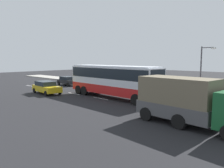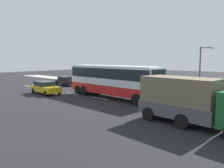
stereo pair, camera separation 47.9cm
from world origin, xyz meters
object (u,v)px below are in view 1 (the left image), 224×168
Objects in this scene: coach_bus at (112,78)px; car_black_sedan at (67,81)px; street_lamp at (203,67)px; cargo_truck at (189,100)px; pedestrian_near_curb at (191,85)px; car_yellow_taxi at (46,87)px.

car_black_sedan is at bearing 168.64° from coach_bus.
car_black_sedan is at bearing -166.48° from street_lamp.
coach_bus is 2.16× the size of street_lamp.
street_lamp is (-4.16, 12.54, 1.79)m from cargo_truck.
cargo_truck reaches higher than pedestrian_near_curb.
coach_bus reaches higher than car_black_sedan.
coach_bus is 10.82m from street_lamp.
pedestrian_near_curb is at bearing 146.73° from street_lamp.
car_black_sedan is at bearing -151.50° from pedestrian_near_curb.
pedestrian_near_curb is 0.28× the size of street_lamp.
cargo_truck is 19.08m from car_yellow_taxi.
car_yellow_taxi is at bearing -124.51° from pedestrian_near_curb.
pedestrian_near_curb is (18.52, 6.10, 0.29)m from car_black_sedan.
street_lamp is (1.83, -1.20, 2.41)m from pedestrian_near_curb.
cargo_truck is at bearing -13.44° from car_black_sedan.
street_lamp reaches higher than coach_bus.
car_yellow_taxi is at bearing -48.34° from car_black_sedan.
car_black_sedan is (-24.51, 7.65, -0.90)m from cargo_truck.
car_black_sedan is (-13.64, 3.49, -1.47)m from coach_bus.
car_black_sedan is (-5.47, 7.05, -0.05)m from car_yellow_taxi.
street_lamp is (20.36, 4.90, 2.70)m from car_black_sedan.
coach_bus is 7.70× the size of pedestrian_near_curb.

